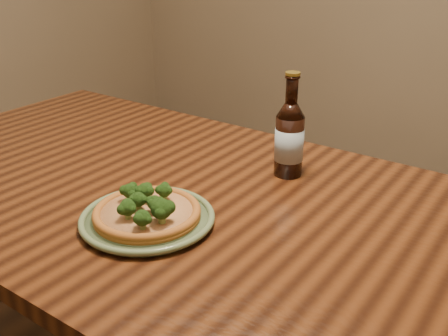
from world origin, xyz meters
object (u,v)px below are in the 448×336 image
Objects in this scene: pizza at (147,211)px; table at (164,219)px; beer_bottle at (289,138)px; plate at (147,218)px.

table is at bearing 122.34° from pizza.
table is 0.22m from pizza.
beer_bottle reaches higher than table.
pizza is at bearing -57.66° from table.
beer_bottle reaches higher than pizza.
table is 0.21m from plate.
plate is 1.26× the size of pizza.
table is at bearing 122.19° from plate.
beer_bottle is (0.21, 0.22, 0.19)m from table.
pizza reaches higher than plate.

